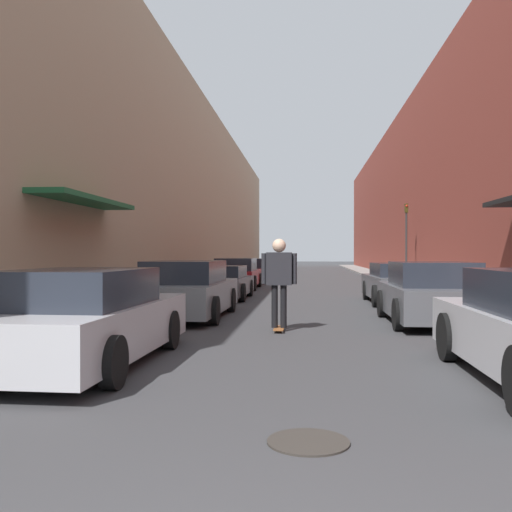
# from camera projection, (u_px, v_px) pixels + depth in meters

# --- Properties ---
(ground) EXTENTS (150.59, 150.59, 0.00)m
(ground) POSITION_uv_depth(u_px,v_px,m) (305.00, 284.00, 29.02)
(ground) COLOR #38383A
(curb_strip_left) EXTENTS (1.80, 68.45, 0.12)m
(curb_strip_left) POSITION_uv_depth(u_px,v_px,m) (229.00, 277.00, 36.27)
(curb_strip_left) COLOR gray
(curb_strip_left) RESTS_ON ground
(curb_strip_right) EXTENTS (1.80, 68.45, 0.12)m
(curb_strip_right) POSITION_uv_depth(u_px,v_px,m) (384.00, 277.00, 35.40)
(curb_strip_right) COLOR gray
(curb_strip_right) RESTS_ON ground
(building_row_left) EXTENTS (4.90, 68.45, 10.68)m
(building_row_left) POSITION_uv_depth(u_px,v_px,m) (184.00, 194.00, 36.50)
(building_row_left) COLOR tan
(building_row_left) RESTS_ON ground
(building_row_right) EXTENTS (4.90, 68.45, 10.36)m
(building_row_right) POSITION_uv_depth(u_px,v_px,m) (432.00, 195.00, 35.11)
(building_row_right) COLOR brown
(building_row_right) RESTS_ON ground
(parked_car_left_0) EXTENTS (1.95, 4.59, 1.37)m
(parked_car_left_0) POSITION_uv_depth(u_px,v_px,m) (85.00, 319.00, 8.08)
(parked_car_left_0) COLOR #B7B7BC
(parked_car_left_0) RESTS_ON ground
(parked_car_left_1) EXTENTS (1.99, 4.61, 1.40)m
(parked_car_left_1) POSITION_uv_depth(u_px,v_px,m) (187.00, 291.00, 14.01)
(parked_car_left_1) COLOR gray
(parked_car_left_1) RESTS_ON ground
(parked_car_left_2) EXTENTS (2.08, 4.02, 1.16)m
(parked_car_left_2) POSITION_uv_depth(u_px,v_px,m) (219.00, 283.00, 19.72)
(parked_car_left_2) COLOR #515459
(parked_car_left_2) RESTS_ON ground
(parked_car_left_3) EXTENTS (1.96, 4.37, 1.36)m
(parked_car_left_3) POSITION_uv_depth(u_px,v_px,m) (237.00, 274.00, 25.30)
(parked_car_left_3) COLOR maroon
(parked_car_left_3) RESTS_ON ground
(parked_car_left_4) EXTENTS (2.02, 3.97, 1.30)m
(parked_car_left_4) POSITION_uv_depth(u_px,v_px,m) (250.00, 271.00, 30.43)
(parked_car_left_4) COLOR maroon
(parked_car_left_4) RESTS_ON ground
(parked_car_right_1) EXTENTS (2.01, 4.09, 1.40)m
(parked_car_right_1) POSITION_uv_depth(u_px,v_px,m) (431.00, 294.00, 12.76)
(parked_car_right_1) COLOR #515459
(parked_car_right_1) RESTS_ON ground
(parked_car_right_2) EXTENTS (2.07, 4.39, 1.28)m
(parked_car_right_2) POSITION_uv_depth(u_px,v_px,m) (401.00, 284.00, 17.93)
(parked_car_right_2) COLOR #515459
(parked_car_right_2) RESTS_ON ground
(skateboarder) EXTENTS (0.72, 0.78, 1.89)m
(skateboarder) POSITION_uv_depth(u_px,v_px,m) (279.00, 274.00, 11.60)
(skateboarder) COLOR brown
(skateboarder) RESTS_ON ground
(manhole_cover) EXTENTS (0.70, 0.70, 0.02)m
(manhole_cover) POSITION_uv_depth(u_px,v_px,m) (308.00, 442.00, 4.79)
(manhole_cover) COLOR #332D28
(manhole_cover) RESTS_ON ground
(traffic_light) EXTENTS (0.16, 0.22, 3.95)m
(traffic_light) POSITION_uv_depth(u_px,v_px,m) (406.00, 234.00, 28.62)
(traffic_light) COLOR #2D2D2D
(traffic_light) RESTS_ON curb_strip_right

